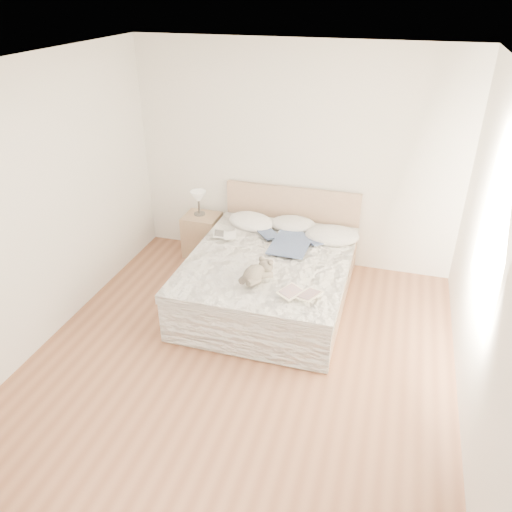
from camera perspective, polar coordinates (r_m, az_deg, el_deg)
name	(u,v)px	position (r m, az deg, el deg)	size (l,w,h in m)	color
floor	(238,365)	(4.91, -2.04, -12.35)	(4.00, 4.50, 0.00)	brown
ceiling	(232,69)	(3.72, -2.81, 20.58)	(4.00, 4.50, 0.00)	white
wall_back	(295,158)	(6.15, 4.45, 11.05)	(4.00, 0.02, 2.70)	white
wall_front	(77,460)	(2.57, -19.79, -21.07)	(4.00, 0.02, 2.70)	white
wall_left	(32,212)	(5.10, -24.27, 4.56)	(0.02, 4.50, 2.70)	white
wall_right	(495,276)	(4.04, 25.63, -2.10)	(0.02, 4.50, 2.70)	white
window	(492,246)	(4.26, 25.33, 1.09)	(0.02, 1.30, 1.10)	white
bed	(271,276)	(5.65, 1.70, -2.29)	(1.72, 2.14, 1.00)	tan
nightstand	(203,235)	(6.65, -6.13, 2.41)	(0.45, 0.40, 0.56)	tan
table_lamp	(199,198)	(6.47, -6.58, 6.60)	(0.25, 0.25, 0.32)	#4D4843
pillow_left	(251,221)	(6.14, -0.55, 3.97)	(0.60, 0.42, 0.18)	white
pillow_middle	(293,224)	(6.08, 4.28, 3.64)	(0.56, 0.39, 0.17)	silver
pillow_right	(332,235)	(5.87, 8.68, 2.35)	(0.63, 0.44, 0.19)	silver
blouse	(291,244)	(5.65, 3.98, 1.41)	(0.66, 0.70, 0.03)	navy
photo_book	(225,235)	(5.84, -3.59, 2.38)	(0.29, 0.20, 0.02)	white
childrens_book	(300,294)	(4.77, 5.01, -4.34)	(0.36, 0.25, 0.02)	#FDF1CF
teddy_bear	(254,279)	(4.93, -0.22, -2.69)	(0.25, 0.35, 0.19)	#63594E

